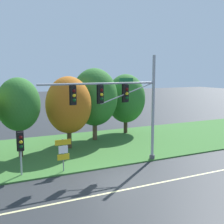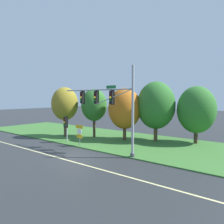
# 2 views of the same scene
# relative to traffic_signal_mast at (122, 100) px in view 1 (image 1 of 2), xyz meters

# --- Properties ---
(ground_plane) EXTENTS (160.00, 160.00, 0.00)m
(ground_plane) POSITION_rel_traffic_signal_mast_xyz_m (-1.86, -2.80, -4.75)
(ground_plane) COLOR #282B2D
(lane_stripe) EXTENTS (36.00, 0.16, 0.01)m
(lane_stripe) POSITION_rel_traffic_signal_mast_xyz_m (-1.86, -4.00, -4.75)
(lane_stripe) COLOR beige
(lane_stripe) RESTS_ON ground
(grass_verge) EXTENTS (48.00, 11.50, 0.10)m
(grass_verge) POSITION_rel_traffic_signal_mast_xyz_m (-1.86, 5.45, -4.70)
(grass_verge) COLOR #386B2D
(grass_verge) RESTS_ON ground
(traffic_signal_mast) EXTENTS (8.76, 0.49, 7.87)m
(traffic_signal_mast) POSITION_rel_traffic_signal_mast_xyz_m (0.00, 0.00, 0.00)
(traffic_signal_mast) COLOR #9EA0A5
(traffic_signal_mast) RESTS_ON grass_verge
(pedestrian_signal_near_kerb) EXTENTS (0.46, 0.55, 2.95)m
(pedestrian_signal_near_kerb) POSITION_rel_traffic_signal_mast_xyz_m (-6.99, 0.57, -2.53)
(pedestrian_signal_near_kerb) COLOR #9EA0A5
(pedestrian_signal_near_kerb) RESTS_ON grass_verge
(route_sign_post) EXTENTS (1.10, 0.08, 2.24)m
(route_sign_post) POSITION_rel_traffic_signal_mast_xyz_m (-4.31, 0.24, -3.25)
(route_sign_post) COLOR slate
(route_sign_post) RESTS_ON grass_verge
(tree_left_of_mast) EXTENTS (3.32, 3.32, 6.24)m
(tree_left_of_mast) POSITION_rel_traffic_signal_mast_xyz_m (-6.50, 4.85, -0.50)
(tree_left_of_mast) COLOR #423021
(tree_left_of_mast) RESTS_ON grass_verge
(tree_behind_signpost) EXTENTS (3.95, 3.95, 6.28)m
(tree_behind_signpost) POSITION_rel_traffic_signal_mast_xyz_m (-2.28, 5.71, -0.85)
(tree_behind_signpost) COLOR #4C3823
(tree_behind_signpost) RESTS_ON grass_verge
(tree_mid_verge) EXTENTS (4.46, 4.46, 7.00)m
(tree_mid_verge) POSITION_rel_traffic_signal_mast_xyz_m (0.88, 7.60, -0.46)
(tree_mid_verge) COLOR brown
(tree_mid_verge) RESTS_ON grass_verge
(tree_tall_centre) EXTENTS (4.19, 4.19, 6.39)m
(tree_tall_centre) POSITION_rel_traffic_signal_mast_xyz_m (5.09, 9.07, -0.89)
(tree_tall_centre) COLOR #423021
(tree_tall_centre) RESTS_ON grass_verge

